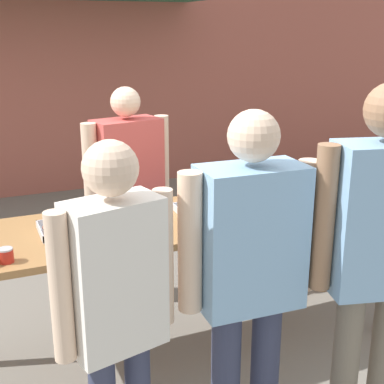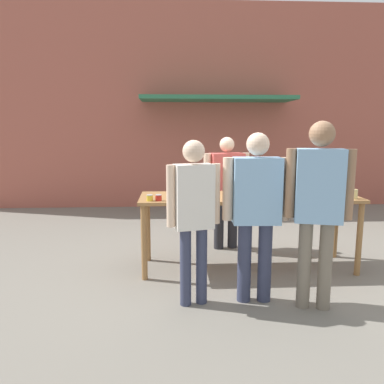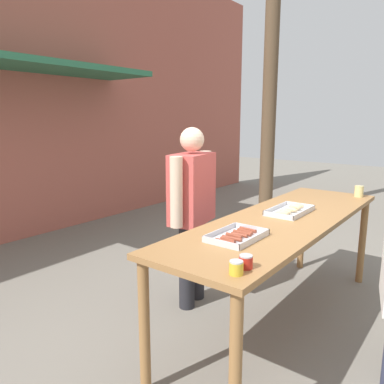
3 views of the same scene
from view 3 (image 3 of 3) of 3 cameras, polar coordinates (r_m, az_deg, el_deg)
The scene contains 10 objects.
ground_plane at distance 3.50m, azimuth 13.11°, elevation -18.79°, with size 24.00×24.00×0.00m, color slate.
building_facade_back at distance 5.91m, azimuth -24.93°, elevation 15.28°, with size 12.00×1.11×4.50m.
serving_table at distance 3.17m, azimuth 13.78°, elevation -5.48°, with size 2.72×0.79×0.94m.
food_tray_sausages at distance 2.54m, azimuth 6.81°, elevation -6.76°, with size 0.41×0.28×0.04m.
food_tray_buns at distance 3.29m, azimuth 14.73°, elevation -2.72°, with size 0.47×0.27×0.06m.
condiment_jar_mustard at distance 1.98m, azimuth 6.75°, elevation -11.39°, with size 0.07×0.07×0.07m.
condiment_jar_ketchup at distance 2.06m, azimuth 8.20°, elevation -10.47°, with size 0.07×0.07×0.07m.
beer_cup at distance 4.18m, azimuth 24.10°, elevation 0.10°, with size 0.09×0.09×0.11m.
person_server_behind_table at distance 3.40m, azimuth 0.00°, elevation -1.73°, with size 0.68×0.35×1.66m.
utility_pole at distance 6.77m, azimuth 11.97°, elevation 19.62°, with size 1.10×0.24×5.36m.
Camera 3 is at (-2.80, -1.20, 1.74)m, focal length 35.00 mm.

